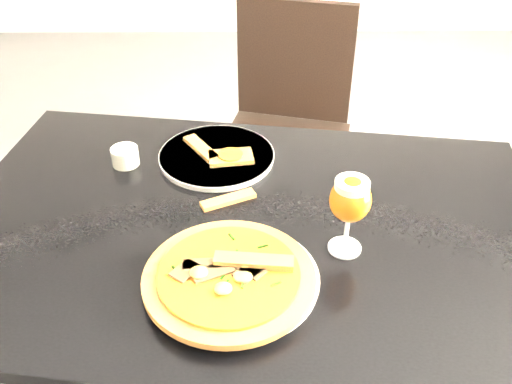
{
  "coord_description": "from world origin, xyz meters",
  "views": [
    {
      "loc": [
        -0.07,
        -0.93,
        1.48
      ],
      "look_at": [
        -0.06,
        -0.05,
        0.83
      ],
      "focal_mm": 40.0,
      "sensor_mm": 36.0,
      "label": 1
    }
  ],
  "objects_px": {
    "chair_far": "(286,129)",
    "beer_glass": "(350,200)",
    "dining_table": "(244,257)",
    "pizza": "(230,276)"
  },
  "relations": [
    {
      "from": "chair_far",
      "to": "beer_glass",
      "type": "relative_size",
      "value": 5.58
    },
    {
      "from": "chair_far",
      "to": "dining_table",
      "type": "bearing_deg",
      "value": -85.67
    },
    {
      "from": "chair_far",
      "to": "pizza",
      "type": "xyz_separation_m",
      "value": [
        -0.16,
        -0.99,
        0.28
      ]
    },
    {
      "from": "chair_far",
      "to": "pizza",
      "type": "relative_size",
      "value": 2.96
    },
    {
      "from": "dining_table",
      "to": "chair_far",
      "type": "xyz_separation_m",
      "value": [
        0.14,
        0.82,
        -0.16
      ]
    },
    {
      "from": "dining_table",
      "to": "pizza",
      "type": "xyz_separation_m",
      "value": [
        -0.02,
        -0.17,
        0.12
      ]
    },
    {
      "from": "chair_far",
      "to": "beer_glass",
      "type": "height_order",
      "value": "beer_glass"
    },
    {
      "from": "pizza",
      "to": "chair_far",
      "type": "bearing_deg",
      "value": 80.77
    },
    {
      "from": "dining_table",
      "to": "pizza",
      "type": "height_order",
      "value": "pizza"
    },
    {
      "from": "chair_far",
      "to": "beer_glass",
      "type": "xyz_separation_m",
      "value": [
        0.06,
        -0.89,
        0.37
      ]
    }
  ]
}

